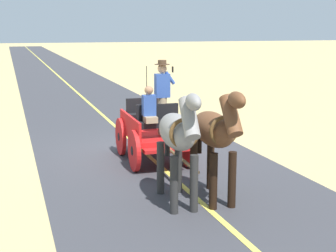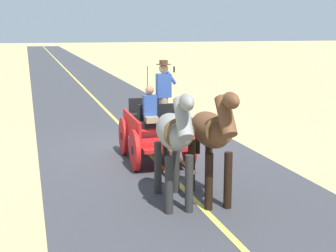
{
  "view_description": "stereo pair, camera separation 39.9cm",
  "coord_description": "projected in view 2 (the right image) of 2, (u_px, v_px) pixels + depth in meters",
  "views": [
    {
      "loc": [
        3.32,
        12.2,
        3.23
      ],
      "look_at": [
        0.01,
        2.19,
        1.1
      ],
      "focal_mm": 51.86,
      "sensor_mm": 36.0,
      "label": 1
    },
    {
      "loc": [
        2.94,
        12.32,
        3.23
      ],
      "look_at": [
        0.01,
        2.19,
        1.1
      ],
      "focal_mm": 51.86,
      "sensor_mm": 36.0,
      "label": 2
    }
  ],
  "objects": [
    {
      "name": "horse_drawn_carriage",
      "position": [
        155.0,
        129.0,
        11.87
      ],
      "size": [
        1.46,
        4.51,
        2.5
      ],
      "color": "red",
      "rests_on": "ground"
    },
    {
      "name": "ground_plane",
      "position": [
        146.0,
        151.0,
        13.04
      ],
      "size": [
        200.0,
        200.0,
        0.0
      ],
      "primitive_type": "plane",
      "color": "tan"
    },
    {
      "name": "horse_off_side",
      "position": [
        174.0,
        135.0,
        8.8
      ],
      "size": [
        0.69,
        2.14,
        2.21
      ],
      "color": "gray",
      "rests_on": "ground"
    },
    {
      "name": "road_surface",
      "position": [
        146.0,
        150.0,
        13.04
      ],
      "size": [
        5.6,
        160.0,
        0.01
      ],
      "primitive_type": "cube",
      "color": "#38383D",
      "rests_on": "ground"
    },
    {
      "name": "road_centre_stripe",
      "position": [
        146.0,
        150.0,
        13.03
      ],
      "size": [
        0.12,
        160.0,
        0.0
      ],
      "primitive_type": "cube",
      "color": "#DBCC4C",
      "rests_on": "road_surface"
    },
    {
      "name": "horse_near_side",
      "position": [
        211.0,
        133.0,
        8.98
      ],
      "size": [
        0.62,
        2.13,
        2.21
      ],
      "color": "brown",
      "rests_on": "ground"
    }
  ]
}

